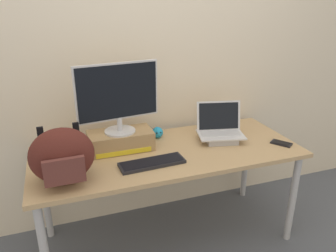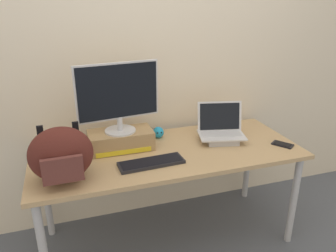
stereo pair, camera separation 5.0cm
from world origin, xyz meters
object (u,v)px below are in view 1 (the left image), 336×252
at_px(toner_box_yellow, 121,140).
at_px(open_laptop, 220,133).
at_px(messenger_backpack, 62,156).
at_px(coffee_mug, 62,155).
at_px(external_keyboard, 152,163).
at_px(cell_phone, 281,143).
at_px(plush_toy, 157,132).
at_px(desktop_monitor, 118,97).

xyz_separation_m(toner_box_yellow, open_laptop, (0.73, -0.08, -0.01)).
distance_m(messenger_backpack, coffee_mug, 0.28).
bearing_deg(toner_box_yellow, external_keyboard, -64.34).
bearing_deg(messenger_backpack, toner_box_yellow, 37.84).
relative_size(toner_box_yellow, cell_phone, 2.73).
relative_size(coffee_mug, plush_toy, 1.46).
xyz_separation_m(desktop_monitor, cell_phone, (1.11, -0.30, -0.37)).
bearing_deg(plush_toy, messenger_backpack, -148.39).
bearing_deg(toner_box_yellow, plush_toy, 19.72).
bearing_deg(messenger_backpack, plush_toy, 30.33).
bearing_deg(messenger_backpack, cell_phone, -0.61).
relative_size(open_laptop, coffee_mug, 3.08).
relative_size(desktop_monitor, coffee_mug, 4.64).
bearing_deg(open_laptop, desktop_monitor, -173.40).
xyz_separation_m(external_keyboard, plush_toy, (0.16, 0.40, 0.03)).
height_order(coffee_mug, cell_phone, coffee_mug).
bearing_deg(coffee_mug, plush_toy, 13.99).
xyz_separation_m(coffee_mug, plush_toy, (0.69, 0.17, -0.01)).
height_order(messenger_backpack, plush_toy, messenger_backpack).
height_order(desktop_monitor, plush_toy, desktop_monitor).
bearing_deg(coffee_mug, toner_box_yellow, 9.38).
relative_size(toner_box_yellow, coffee_mug, 3.64).
relative_size(messenger_backpack, plush_toy, 4.42).
bearing_deg(external_keyboard, toner_box_yellow, 112.53).
xyz_separation_m(toner_box_yellow, external_keyboard, (0.14, -0.29, -0.05)).
height_order(external_keyboard, messenger_backpack, messenger_backpack).
height_order(desktop_monitor, open_laptop, desktop_monitor).
distance_m(toner_box_yellow, messenger_backpack, 0.51).
relative_size(desktop_monitor, open_laptop, 1.50).
bearing_deg(desktop_monitor, plush_toy, 12.20).
xyz_separation_m(open_laptop, messenger_backpack, (-1.12, -0.23, 0.11)).
relative_size(open_laptop, messenger_backpack, 1.02).
bearing_deg(external_keyboard, desktop_monitor, 112.58).
distance_m(desktop_monitor, open_laptop, 0.80).
bearing_deg(cell_phone, coffee_mug, 135.91).
height_order(open_laptop, plush_toy, open_laptop).
bearing_deg(plush_toy, toner_box_yellow, -160.28).
xyz_separation_m(toner_box_yellow, cell_phone, (1.11, -0.30, -0.06)).
bearing_deg(cell_phone, messenger_backpack, 145.50).
height_order(open_laptop, external_keyboard, open_laptop).
distance_m(coffee_mug, cell_phone, 1.52).
bearing_deg(plush_toy, coffee_mug, -166.01).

